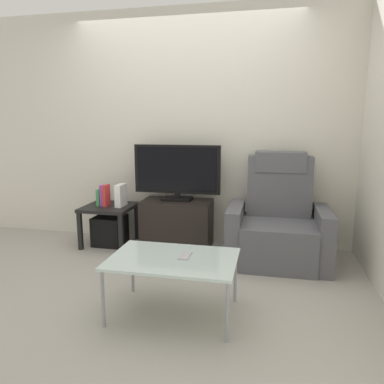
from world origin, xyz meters
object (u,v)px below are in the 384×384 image
at_px(book_middle, 103,195).
at_px(cell_phone, 185,256).
at_px(recliner_armchair, 278,225).
at_px(coffee_table, 173,261).
at_px(subwoofer_box, 110,230).
at_px(book_leftmost, 99,197).
at_px(tv_stand, 177,223).
at_px(side_table, 109,212).
at_px(book_rightmost, 106,195).
at_px(game_console, 121,195).
at_px(television, 177,171).

distance_m(book_middle, cell_phone, 1.79).
relative_size(recliner_armchair, coffee_table, 1.20).
bearing_deg(subwoofer_box, book_leftmost, -168.69).
xyz_separation_m(tv_stand, side_table, (-0.77, -0.09, 0.12)).
xyz_separation_m(book_rightmost, game_console, (0.16, 0.03, 0.00)).
relative_size(tv_stand, side_table, 1.41).
distance_m(recliner_armchair, subwoofer_box, 1.87).
bearing_deg(coffee_table, cell_phone, 27.93).
bearing_deg(book_rightmost, coffee_table, -49.48).
relative_size(tv_stand, book_leftmost, 4.07).
bearing_deg(tv_stand, subwoofer_box, -173.04).
height_order(tv_stand, coffee_table, tv_stand).
height_order(tv_stand, book_leftmost, book_leftmost).
distance_m(television, subwoofer_box, 1.03).
xyz_separation_m(tv_stand, subwoofer_box, (-0.77, -0.09, -0.10)).
height_order(subwoofer_box, cell_phone, cell_phone).
relative_size(television, recliner_armchair, 0.88).
distance_m(book_rightmost, game_console, 0.16).
relative_size(game_console, cell_phone, 1.64).
distance_m(television, game_console, 0.69).
bearing_deg(side_table, recliner_armchair, -3.33).
bearing_deg(book_leftmost, tv_stand, 7.47).
bearing_deg(coffee_table, book_rightmost, 130.52).
relative_size(recliner_armchair, book_middle, 4.56).
bearing_deg(side_table, subwoofer_box, 180.00).
relative_size(book_leftmost, cell_phone, 1.25).
bearing_deg(tv_stand, coffee_table, -76.55).
distance_m(book_middle, game_console, 0.20).
relative_size(side_table, game_console, 2.19).
relative_size(recliner_armchair, book_leftmost, 5.76).
bearing_deg(subwoofer_box, television, 8.35).
distance_m(game_console, coffee_table, 1.66).
height_order(book_middle, game_console, game_console).
height_order(side_table, game_console, game_console).
bearing_deg(cell_phone, coffee_table, -150.92).
bearing_deg(coffee_table, book_middle, 131.55).
bearing_deg(subwoofer_box, recliner_armchair, -3.33).
bearing_deg(recliner_armchair, book_leftmost, 174.32).
bearing_deg(game_console, book_leftmost, -173.02).
bearing_deg(coffee_table, side_table, 129.71).
relative_size(recliner_armchair, side_table, 2.00).
bearing_deg(cell_phone, book_rightmost, 134.44).
bearing_deg(book_leftmost, recliner_armchair, -2.58).
bearing_deg(book_leftmost, side_table, 11.31).
bearing_deg(television, book_rightmost, -170.38).
bearing_deg(subwoofer_box, book_rightmost, -127.20).
xyz_separation_m(subwoofer_box, book_leftmost, (-0.10, -0.02, 0.38)).
height_order(game_console, coffee_table, game_console).
bearing_deg(television, book_leftmost, -171.31).
distance_m(recliner_armchair, coffee_table, 1.44).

